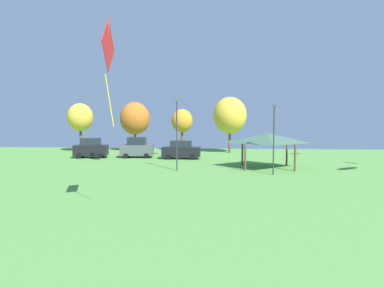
# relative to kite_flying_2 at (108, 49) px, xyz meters

# --- Properties ---
(kite_flying_2) EXTENTS (0.44, 2.74, 5.53)m
(kite_flying_2) POSITION_rel_kite_flying_2_xyz_m (0.00, 0.00, 0.00)
(kite_flying_2) COLOR red
(parked_car_leftmost) EXTENTS (4.42, 2.37, 2.56)m
(parked_car_leftmost) POSITION_rel_kite_flying_2_xyz_m (-10.69, 25.20, -7.48)
(parked_car_leftmost) COLOR black
(parked_car_leftmost) RESTS_ON ground
(parked_car_second_from_left) EXTENTS (4.37, 2.35, 2.64)m
(parked_car_second_from_left) POSITION_rel_kite_flying_2_xyz_m (-4.83, 25.86, -7.45)
(parked_car_second_from_left) COLOR #4C5156
(parked_car_second_from_left) RESTS_ON ground
(parked_car_third_from_left) EXTENTS (4.79, 2.10, 2.31)m
(parked_car_third_from_left) POSITION_rel_kite_flying_2_xyz_m (1.04, 24.96, -7.59)
(parked_car_third_from_left) COLOR black
(parked_car_third_from_left) RESTS_ON ground
(park_pavilion) EXTENTS (6.18, 5.20, 3.60)m
(park_pavilion) POSITION_rel_kite_flying_2_xyz_m (10.70, 17.98, -5.65)
(park_pavilion) COLOR brown
(park_pavilion) RESTS_ON ground
(light_post_0) EXTENTS (0.36, 0.20, 6.43)m
(light_post_0) POSITION_rel_kite_flying_2_xyz_m (10.67, 13.74, -5.11)
(light_post_0) COLOR #2D2D33
(light_post_0) RESTS_ON ground
(light_post_1) EXTENTS (0.36, 0.20, 6.91)m
(light_post_1) POSITION_rel_kite_flying_2_xyz_m (1.64, 15.50, -4.87)
(light_post_1) COLOR #2D2D33
(light_post_1) RESTS_ON ground
(treeline_tree_0) EXTENTS (3.82, 3.82, 7.32)m
(treeline_tree_0) POSITION_rel_kite_flying_2_xyz_m (-15.14, 32.76, -3.53)
(treeline_tree_0) COLOR brown
(treeline_tree_0) RESTS_ON ground
(treeline_tree_1) EXTENTS (4.55, 4.55, 7.55)m
(treeline_tree_1) POSITION_rel_kite_flying_2_xyz_m (-7.13, 34.28, -3.70)
(treeline_tree_1) COLOR brown
(treeline_tree_1) RESTS_ON ground
(treeline_tree_2) EXTENTS (3.26, 3.26, 6.47)m
(treeline_tree_2) POSITION_rel_kite_flying_2_xyz_m (0.07, 35.13, -4.08)
(treeline_tree_2) COLOR brown
(treeline_tree_2) RESTS_ON ground
(treeline_tree_3) EXTENTS (4.87, 4.87, 8.19)m
(treeline_tree_3) POSITION_rel_kite_flying_2_xyz_m (7.34, 32.95, -3.23)
(treeline_tree_3) COLOR brown
(treeline_tree_3) RESTS_ON ground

